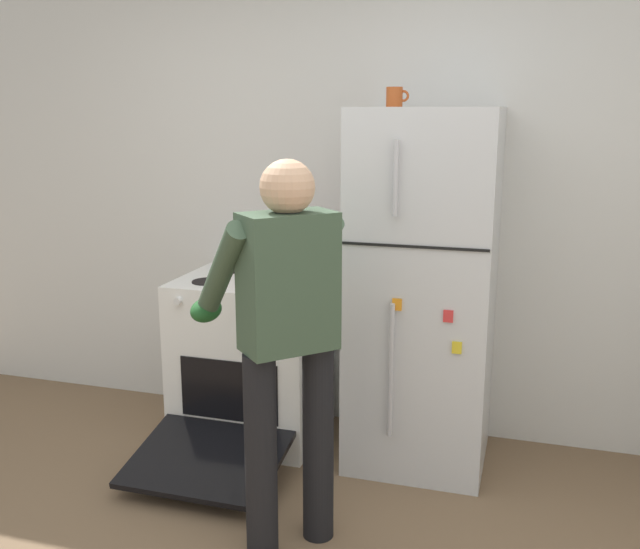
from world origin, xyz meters
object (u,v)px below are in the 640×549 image
object	(u,v)px
refrigerator	(423,291)
person_cook	(285,323)
coffee_mug	(395,97)
red_pot	(275,268)
stove_range	(251,359)

from	to	relation	value
refrigerator	person_cook	world-z (taller)	refrigerator
person_cook	coffee_mug	distance (m)	1.33
person_cook	red_pot	size ratio (longest dim) A/B	4.84
stove_range	red_pot	distance (m)	0.55
stove_range	person_cook	xyz separation A→B (m)	(0.52, -0.90, 0.52)
refrigerator	person_cook	xyz separation A→B (m)	(-0.41, -0.92, 0.06)
stove_range	coffee_mug	world-z (taller)	coffee_mug
person_cook	red_pot	world-z (taller)	person_cook
refrigerator	person_cook	distance (m)	1.01
stove_range	coffee_mug	xyz separation A→B (m)	(0.75, 0.07, 1.40)
person_cook	stove_range	bearing A→B (deg)	120.13
refrigerator	stove_range	distance (m)	1.04
refrigerator	red_pot	distance (m)	0.78
person_cook	coffee_mug	xyz separation A→B (m)	(0.23, 0.97, 0.88)
refrigerator	red_pot	bearing A→B (deg)	-176.31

